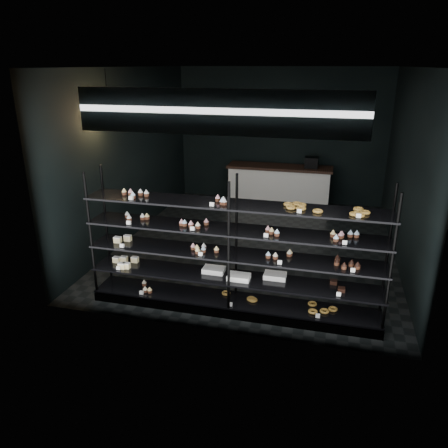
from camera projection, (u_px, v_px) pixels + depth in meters
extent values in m
cube|color=black|center=(257.00, 243.00, 8.38)|extent=(5.00, 6.00, 0.01)
cube|color=black|center=(262.00, 67.00, 7.28)|extent=(5.00, 6.00, 0.01)
cube|color=black|center=(281.00, 136.00, 10.56)|extent=(5.00, 0.01, 3.20)
cube|color=black|center=(215.00, 214.00, 5.10)|extent=(5.00, 0.01, 3.20)
cube|color=black|center=(131.00, 155.00, 8.41)|extent=(0.01, 6.00, 3.20)
cube|color=black|center=(407.00, 169.00, 7.25)|extent=(0.01, 6.00, 3.20)
cube|color=black|center=(232.00, 306.00, 6.11)|extent=(4.00, 0.50, 0.12)
cylinder|color=black|center=(91.00, 237.00, 6.05)|extent=(0.04, 0.04, 1.85)
cylinder|color=black|center=(107.00, 227.00, 6.45)|extent=(0.04, 0.04, 1.85)
cylinder|color=black|center=(229.00, 252.00, 5.59)|extent=(0.04, 0.04, 1.85)
cylinder|color=black|center=(236.00, 239.00, 5.99)|extent=(0.04, 0.04, 1.85)
cylinder|color=black|center=(391.00, 268.00, 5.14)|extent=(0.04, 0.04, 1.85)
cylinder|color=black|center=(387.00, 253.00, 5.54)|extent=(0.04, 0.04, 1.85)
cube|color=black|center=(232.00, 300.00, 6.08)|extent=(4.00, 0.50, 0.03)
cube|color=black|center=(232.00, 278.00, 5.96)|extent=(4.00, 0.50, 0.02)
cube|color=black|center=(233.00, 254.00, 5.84)|extent=(4.00, 0.50, 0.02)
cube|color=black|center=(233.00, 230.00, 5.72)|extent=(4.00, 0.50, 0.02)
cube|color=black|center=(233.00, 205.00, 5.60)|extent=(4.00, 0.50, 0.02)
cube|color=white|center=(128.00, 198.00, 5.74)|extent=(0.06, 0.04, 0.06)
cube|color=white|center=(213.00, 205.00, 5.47)|extent=(0.06, 0.04, 0.06)
cube|color=white|center=(302.00, 212.00, 5.21)|extent=(0.06, 0.04, 0.06)
cube|color=white|center=(361.00, 216.00, 5.06)|extent=(0.06, 0.04, 0.06)
cube|color=white|center=(128.00, 223.00, 5.87)|extent=(0.06, 0.04, 0.06)
cube|color=white|center=(190.00, 229.00, 5.66)|extent=(0.06, 0.04, 0.06)
cube|color=white|center=(268.00, 236.00, 5.43)|extent=(0.05, 0.04, 0.06)
cube|color=white|center=(345.00, 243.00, 5.21)|extent=(0.06, 0.04, 0.06)
cube|color=white|center=(119.00, 246.00, 6.03)|extent=(0.06, 0.04, 0.06)
cube|color=white|center=(201.00, 254.00, 5.75)|extent=(0.06, 0.04, 0.06)
cube|color=white|center=(277.00, 262.00, 5.52)|extent=(0.05, 0.04, 0.06)
cube|color=white|center=(349.00, 270.00, 5.32)|extent=(0.06, 0.04, 0.06)
cube|color=white|center=(121.00, 268.00, 6.15)|extent=(0.06, 0.04, 0.06)
cube|color=white|center=(336.00, 294.00, 5.46)|extent=(0.06, 0.04, 0.06)
cube|color=white|center=(143.00, 293.00, 6.20)|extent=(0.06, 0.04, 0.06)
cube|color=white|center=(232.00, 305.00, 5.89)|extent=(0.05, 0.04, 0.06)
cube|color=white|center=(320.00, 316.00, 5.62)|extent=(0.06, 0.04, 0.06)
cube|color=#0D1F44|center=(216.00, 112.00, 4.78)|extent=(3.20, 0.04, 0.45)
cube|color=white|center=(215.00, 112.00, 4.76)|extent=(3.30, 0.02, 0.50)
cylinder|color=black|center=(107.00, 88.00, 6.73)|extent=(0.01, 0.01, 0.57)
sphere|color=#FFA859|center=(109.00, 118.00, 6.89)|extent=(0.32, 0.32, 0.32)
cube|color=white|center=(279.00, 187.00, 10.48)|extent=(2.36, 0.60, 0.92)
cube|color=black|center=(280.00, 167.00, 10.31)|extent=(2.46, 0.65, 0.06)
cube|color=black|center=(312.00, 162.00, 10.09)|extent=(0.30, 0.30, 0.25)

